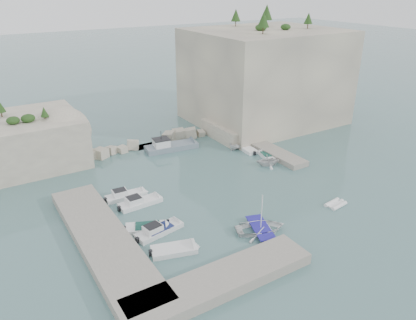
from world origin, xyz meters
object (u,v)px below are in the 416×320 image
inflatable_dinghy (335,205)px  work_boat (172,149)px  rowboat (260,231)px  motorboat_b (140,205)px  motorboat_a (126,198)px  tender_east_b (266,157)px  tender_east_a (268,165)px  tender_east_c (246,150)px  tender_east_d (239,148)px  motorboat_c (148,230)px  motorboat_d (159,233)px  motorboat_e (174,252)px

inflatable_dinghy → work_boat: (-8.78, 26.51, 0.00)m
rowboat → motorboat_b: bearing=54.1°
motorboat_a → tender_east_b: motorboat_a is taller
inflatable_dinghy → tender_east_b: 16.04m
motorboat_a → tender_east_a: 21.45m
tender_east_c → tender_east_d: 1.26m
rowboat → inflatable_dinghy: size_ratio=1.95×
motorboat_a → motorboat_b: 2.70m
motorboat_c → tender_east_c: (22.92, 12.94, 0.00)m
tender_east_c → work_boat: 12.01m
motorboat_b → inflatable_dinghy: 23.74m
motorboat_c → rowboat: (10.36, -6.68, 0.00)m
rowboat → tender_east_b: bearing=-22.7°
inflatable_dinghy → work_boat: 27.93m
motorboat_b → tender_east_c: (21.43, 7.40, 0.00)m
motorboat_b → rowboat: bearing=-56.7°
motorboat_d → tender_east_a: 22.44m
motorboat_d → tender_east_d: size_ratio=1.52×
motorboat_e → tender_east_d: size_ratio=1.28×
tender_east_b → motorboat_d: bearing=128.3°
motorboat_c → tender_east_c: bearing=52.9°
rowboat → tender_east_b: size_ratio=1.31×
tender_east_b → work_boat: (-10.95, 10.62, 0.00)m
motorboat_b → rowboat: motorboat_b is taller
motorboat_c → tender_east_a: bearing=39.5°
work_boat → motorboat_e: bearing=-109.6°
motorboat_b → motorboat_c: (-1.49, -5.54, 0.00)m
motorboat_b → tender_east_a: 20.55m
motorboat_e → tender_east_d: tender_east_d is taller
motorboat_c → inflatable_dinghy: bearing=5.2°
inflatable_dinghy → motorboat_a: bearing=136.6°
tender_east_a → motorboat_b: bearing=115.6°
tender_east_c → motorboat_a: bearing=105.9°
motorboat_e → inflatable_dinghy: size_ratio=1.77×
tender_east_a → tender_east_c: (0.90, 6.61, 0.00)m
motorboat_a → tender_east_c: bearing=15.3°
motorboat_c → work_boat: bearing=80.0°
motorboat_b → motorboat_d: bearing=-98.0°
motorboat_e → motorboat_a: bearing=106.1°
inflatable_dinghy → motorboat_e: bearing=166.9°
motorboat_e → tender_east_b: size_ratio=1.18×
rowboat → inflatable_dinghy: (11.22, -0.41, 0.00)m
inflatable_dinghy → tender_east_c: tender_east_c is taller
inflatable_dinghy → work_boat: size_ratio=0.30×
inflatable_dinghy → tender_east_a: 13.43m
motorboat_e → tender_east_c: 28.60m
motorboat_b → motorboat_e: (-0.83, -10.55, 0.00)m
inflatable_dinghy → tender_east_c: 20.08m
motorboat_e → tender_east_c: size_ratio=0.93×
tender_east_a → tender_east_d: 7.69m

